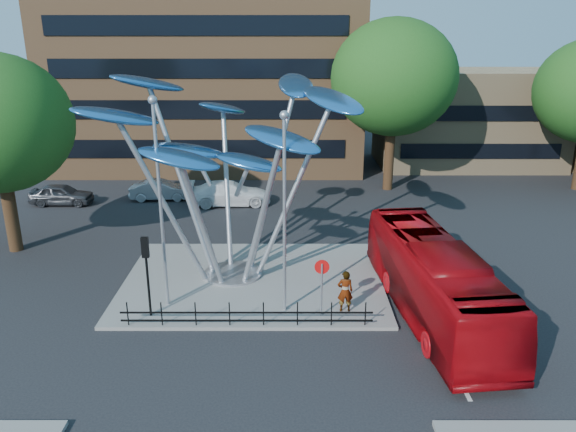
{
  "coord_description": "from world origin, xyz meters",
  "views": [
    {
      "loc": [
        0.65,
        -18.04,
        11.39
      ],
      "look_at": [
        0.64,
        4.0,
        3.95
      ],
      "focal_mm": 35.0,
      "sensor_mm": 36.0,
      "label": 1
    }
  ],
  "objects_px": {
    "pedestrian": "(345,291)",
    "parked_car_right": "(230,193)",
    "no_entry_sign_island": "(322,278)",
    "street_lamp_left": "(159,187)",
    "parked_car_mid": "(161,190)",
    "street_lamp_right": "(284,197)",
    "parked_car_left": "(61,194)",
    "red_bus": "(434,280)",
    "traffic_light_island": "(146,260)",
    "tree_right": "(394,78)",
    "leaf_sculpture": "(227,134)"
  },
  "relations": [
    {
      "from": "pedestrian",
      "to": "parked_car_right",
      "type": "distance_m",
      "value": 16.51
    },
    {
      "from": "no_entry_sign_island",
      "to": "pedestrian",
      "type": "xyz_separation_m",
      "value": [
        1.0,
        0.38,
        -0.77
      ]
    },
    {
      "from": "street_lamp_left",
      "to": "parked_car_mid",
      "type": "bearing_deg",
      "value": 103.13
    },
    {
      "from": "street_lamp_right",
      "to": "parked_car_left",
      "type": "height_order",
      "value": "street_lamp_right"
    },
    {
      "from": "parked_car_mid",
      "to": "parked_car_right",
      "type": "relative_size",
      "value": 0.77
    },
    {
      "from": "red_bus",
      "to": "parked_car_mid",
      "type": "bearing_deg",
      "value": 125.83
    },
    {
      "from": "street_lamp_right",
      "to": "traffic_light_island",
      "type": "distance_m",
      "value": 6.05
    },
    {
      "from": "tree_right",
      "to": "parked_car_left",
      "type": "height_order",
      "value": "tree_right"
    },
    {
      "from": "street_lamp_left",
      "to": "parked_car_left",
      "type": "xyz_separation_m",
      "value": [
        -10.12,
        14.66,
        -4.65
      ]
    },
    {
      "from": "leaf_sculpture",
      "to": "parked_car_mid",
      "type": "xyz_separation_m",
      "value": [
        -6.12,
        12.62,
        -6.18
      ]
    },
    {
      "from": "street_lamp_right",
      "to": "parked_car_right",
      "type": "height_order",
      "value": "street_lamp_right"
    },
    {
      "from": "tree_right",
      "to": "no_entry_sign_island",
      "type": "relative_size",
      "value": 4.94
    },
    {
      "from": "tree_right",
      "to": "no_entry_sign_island",
      "type": "bearing_deg",
      "value": -107.12
    },
    {
      "from": "traffic_light_island",
      "to": "pedestrian",
      "type": "bearing_deg",
      "value": 2.83
    },
    {
      "from": "tree_right",
      "to": "pedestrian",
      "type": "xyz_separation_m",
      "value": [
        -5.0,
        -19.1,
        -6.99
      ]
    },
    {
      "from": "leaf_sculpture",
      "to": "traffic_light_island",
      "type": "xyz_separation_m",
      "value": [
        -2.93,
        -4.18,
        -4.26
      ]
    },
    {
      "from": "traffic_light_island",
      "to": "parked_car_right",
      "type": "relative_size",
      "value": 0.63
    },
    {
      "from": "street_lamp_right",
      "to": "parked_car_left",
      "type": "xyz_separation_m",
      "value": [
        -15.12,
        15.16,
        -4.39
      ]
    },
    {
      "from": "parked_car_left",
      "to": "parked_car_mid",
      "type": "distance_m",
      "value": 6.54
    },
    {
      "from": "traffic_light_island",
      "to": "parked_car_left",
      "type": "bearing_deg",
      "value": 121.57
    },
    {
      "from": "no_entry_sign_island",
      "to": "traffic_light_island",
      "type": "bearing_deg",
      "value": -179.87
    },
    {
      "from": "parked_car_right",
      "to": "red_bus",
      "type": "bearing_deg",
      "value": -151.81
    },
    {
      "from": "red_bus",
      "to": "traffic_light_island",
      "type": "bearing_deg",
      "value": 175.51
    },
    {
      "from": "street_lamp_left",
      "to": "traffic_light_island",
      "type": "bearing_deg",
      "value": -116.57
    },
    {
      "from": "traffic_light_island",
      "to": "no_entry_sign_island",
      "type": "bearing_deg",
      "value": 0.13
    },
    {
      "from": "red_bus",
      "to": "parked_car_right",
      "type": "relative_size",
      "value": 2.1
    },
    {
      "from": "pedestrian",
      "to": "parked_car_right",
      "type": "height_order",
      "value": "pedestrian"
    },
    {
      "from": "traffic_light_island",
      "to": "red_bus",
      "type": "distance_m",
      "value": 11.65
    },
    {
      "from": "street_lamp_left",
      "to": "tree_right",
      "type": "bearing_deg",
      "value": 55.95
    },
    {
      "from": "leaf_sculpture",
      "to": "red_bus",
      "type": "relative_size",
      "value": 1.11
    },
    {
      "from": "leaf_sculpture",
      "to": "street_lamp_right",
      "type": "xyz_separation_m",
      "value": [
        2.57,
        -3.68,
        -1.78
      ]
    },
    {
      "from": "red_bus",
      "to": "leaf_sculpture",
      "type": "bearing_deg",
      "value": 149.92
    },
    {
      "from": "traffic_light_island",
      "to": "parked_car_left",
      "type": "height_order",
      "value": "traffic_light_island"
    },
    {
      "from": "street_lamp_left",
      "to": "pedestrian",
      "type": "xyz_separation_m",
      "value": [
        7.5,
        -0.6,
        -4.31
      ]
    },
    {
      "from": "parked_car_mid",
      "to": "street_lamp_left",
      "type": "bearing_deg",
      "value": -170.48
    },
    {
      "from": "street_lamp_left",
      "to": "no_entry_sign_island",
      "type": "relative_size",
      "value": 3.59
    },
    {
      "from": "parked_car_mid",
      "to": "no_entry_sign_island",
      "type": "bearing_deg",
      "value": -152.36
    },
    {
      "from": "tree_right",
      "to": "leaf_sculpture",
      "type": "xyz_separation_m",
      "value": [
        -10.07,
        -15.32,
        -1.16
      ]
    },
    {
      "from": "leaf_sculpture",
      "to": "red_bus",
      "type": "height_order",
      "value": "leaf_sculpture"
    },
    {
      "from": "leaf_sculpture",
      "to": "street_lamp_right",
      "type": "height_order",
      "value": "leaf_sculpture"
    },
    {
      "from": "pedestrian",
      "to": "parked_car_mid",
      "type": "relative_size",
      "value": 0.43
    },
    {
      "from": "street_lamp_right",
      "to": "traffic_light_island",
      "type": "height_order",
      "value": "street_lamp_right"
    },
    {
      "from": "street_lamp_left",
      "to": "red_bus",
      "type": "height_order",
      "value": "street_lamp_left"
    },
    {
      "from": "street_lamp_left",
      "to": "red_bus",
      "type": "distance_m",
      "value": 11.74
    },
    {
      "from": "leaf_sculpture",
      "to": "traffic_light_island",
      "type": "distance_m",
      "value": 6.65
    },
    {
      "from": "street_lamp_left",
      "to": "traffic_light_island",
      "type": "height_order",
      "value": "street_lamp_left"
    },
    {
      "from": "street_lamp_left",
      "to": "parked_car_right",
      "type": "bearing_deg",
      "value": 85.27
    },
    {
      "from": "traffic_light_island",
      "to": "pedestrian",
      "type": "distance_m",
      "value": 8.16
    },
    {
      "from": "red_bus",
      "to": "pedestrian",
      "type": "xyz_separation_m",
      "value": [
        -3.6,
        0.07,
        -0.55
      ]
    },
    {
      "from": "pedestrian",
      "to": "traffic_light_island",
      "type": "bearing_deg",
      "value": -0.11
    }
  ]
}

